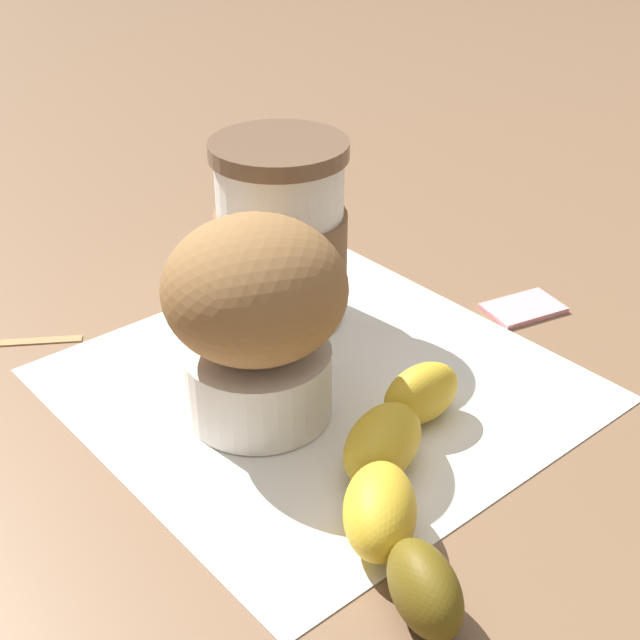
{
  "coord_description": "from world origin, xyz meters",
  "views": [
    {
      "loc": [
        0.26,
        -0.33,
        0.3
      ],
      "look_at": [
        0.0,
        0.0,
        0.04
      ],
      "focal_mm": 50.0,
      "sensor_mm": 36.0,
      "label": 1
    }
  ],
  "objects_px": {
    "sugar_packet": "(524,306)",
    "banana": "(398,476)",
    "muffin": "(256,314)",
    "coffee_cup": "(281,237)"
  },
  "relations": [
    {
      "from": "sugar_packet",
      "to": "banana",
      "type": "bearing_deg",
      "value": -79.11
    },
    {
      "from": "muffin",
      "to": "banana",
      "type": "distance_m",
      "value": 0.11
    },
    {
      "from": "banana",
      "to": "sugar_packet",
      "type": "height_order",
      "value": "banana"
    },
    {
      "from": "muffin",
      "to": "banana",
      "type": "relative_size",
      "value": 0.7
    },
    {
      "from": "sugar_packet",
      "to": "coffee_cup",
      "type": "bearing_deg",
      "value": -137.87
    },
    {
      "from": "coffee_cup",
      "to": "muffin",
      "type": "height_order",
      "value": "coffee_cup"
    },
    {
      "from": "coffee_cup",
      "to": "sugar_packet",
      "type": "relative_size",
      "value": 2.37
    },
    {
      "from": "muffin",
      "to": "sugar_packet",
      "type": "relative_size",
      "value": 2.27
    },
    {
      "from": "banana",
      "to": "coffee_cup",
      "type": "bearing_deg",
      "value": 147.68
    },
    {
      "from": "muffin",
      "to": "sugar_packet",
      "type": "height_order",
      "value": "muffin"
    }
  ]
}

